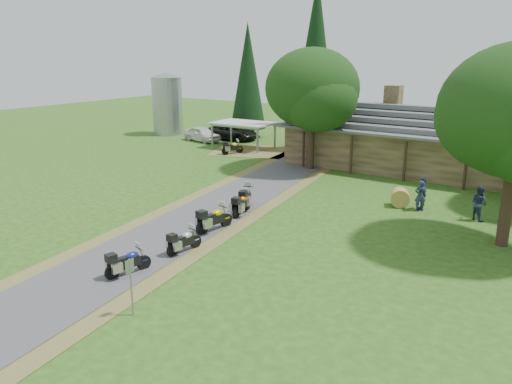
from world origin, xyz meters
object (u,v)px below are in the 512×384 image
Objects in this scene: motorcycle_carport_a at (232,147)px; motorcycle_row_c at (214,217)px; car_dark_suv at (231,128)px; lodge at (425,138)px; motorcycle_row_e at (246,196)px; motorcycle_row_a at (128,260)px; hay_bale at (400,197)px; silo at (167,104)px; motorcycle_row_b at (184,240)px; carport at (244,135)px; motorcycle_row_d at (242,203)px; car_white_sedan at (202,132)px.

motorcycle_row_c is at bearing -122.02° from motorcycle_carport_a.
motorcycle_row_c is at bearing -149.45° from car_dark_suv.
lodge is at bearing -4.11° from motorcycle_row_c.
motorcycle_row_e is at bearing -145.54° from car_dark_suv.
motorcycle_carport_a is (-10.91, 16.36, -0.07)m from motorcycle_row_c.
motorcycle_row_e is at bearing 20.34° from motorcycle_row_a.
hay_bale is at bearing -76.55° from motorcycle_row_e.
motorcycle_row_a is 25.02m from motorcycle_carport_a.
silo is (-28.16, 1.64, 0.86)m from lodge.
lodge is at bearing -2.57° from motorcycle_row_b.
silo is 3.21× the size of motorcycle_row_c.
carport is at bearing 36.94° from motorcycle_row_b.
carport is at bearing 151.31° from hay_bale.
motorcycle_row_a is at bearing -155.07° from car_dark_suv.
carport is at bearing 40.98° from motorcycle_carport_a.
motorcycle_row_c is (23.38, -21.42, -2.60)m from silo.
motorcycle_row_d is at bearing -38.77° from silo.
motorcycle_row_c is 11.36m from hay_bale.
motorcycle_row_a is 0.96× the size of motorcycle_carport_a.
hay_bale is (1.68, -10.44, -1.92)m from lodge.
motorcycle_row_d is 1.19m from motorcycle_row_e.
car_white_sedan is at bearing 48.00° from motorcycle_row_a.
car_dark_suv is 25.47m from hay_bale.
motorcycle_row_d reaches higher than motorcycle_row_a.
motorcycle_row_a is at bearing 164.09° from motorcycle_row_e.
silo is 11.96m from carport.
motorcycle_row_e is (-5.64, -15.74, -1.75)m from lodge.
hay_bale is at bearing -8.11° from motorcycle_row_a.
silo reaches higher than motorcycle_carport_a.
silo reaches higher than hay_bale.
carport is 2.71× the size of motorcycle_row_e.
lodge is 10.75m from hay_bale.
carport reaches higher than motorcycle_carport_a.
silo reaches higher than motorcycle_row_b.
silo is at bearing 39.63° from motorcycle_row_d.
carport is 4.71m from car_dark_suv.
motorcycle_row_c is at bearing -124.70° from hay_bale.
motorcycle_row_d is (16.92, -16.91, -0.27)m from car_white_sedan.
silo is 3.39× the size of motorcycle_row_d.
motorcycle_row_e is 9.04m from hay_bale.
silo is 1.08× the size of car_dark_suv.
motorcycle_row_a is at bearing -111.88° from hay_bale.
motorcycle_row_b is at bearing -158.84° from motorcycle_row_c.
motorcycle_row_b is at bearing -124.90° from motorcycle_carport_a.
car_white_sedan is (-22.08, 0.08, -1.52)m from lodge.
hay_bale is at bearing -124.77° from car_dark_suv.
car_white_sedan is 22.82m from motorcycle_row_e.
motorcycle_carport_a is 1.75× the size of hay_bale.
motorcycle_carport_a reaches higher than motorcycle_row_a.
car_white_sedan reaches higher than motorcycle_row_a.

